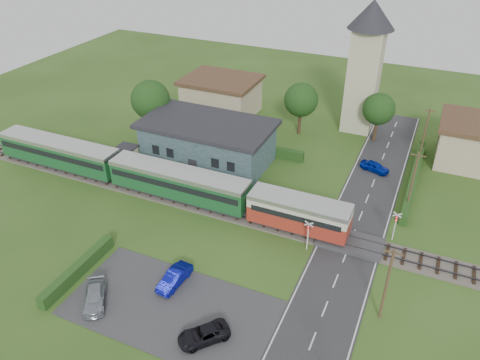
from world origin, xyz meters
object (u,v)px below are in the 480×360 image
at_px(house_east, 474,142).
at_px(pedestrian_near, 230,188).
at_px(church_tower, 366,58).
at_px(car_on_road, 375,167).
at_px(car_park_silver, 95,297).
at_px(station_building, 208,141).
at_px(equipment_hut, 127,156).
at_px(car_park_dark, 204,335).
at_px(train, 154,176).
at_px(car_park_blue, 175,278).
at_px(house_west, 221,96).
at_px(crossing_signal_far, 396,222).
at_px(pedestrian_far, 155,165).
at_px(crossing_signal_near, 308,231).

xyz_separation_m(house_east, pedestrian_near, (-23.99, -19.40, -1.55)).
height_order(church_tower, car_on_road, church_tower).
bearing_deg(car_park_silver, station_building, 61.09).
relative_size(equipment_hut, church_tower, 0.14).
distance_m(equipment_hut, car_park_dark, 27.90).
bearing_deg(train, car_on_road, 34.50).
bearing_deg(car_park_blue, equipment_hut, 140.60).
xyz_separation_m(church_tower, pedestrian_near, (-8.99, -23.40, -8.98)).
relative_size(house_west, pedestrian_near, 6.77).
xyz_separation_m(station_building, crossing_signal_far, (23.60, -6.60, -0.55)).
relative_size(car_park_blue, car_park_dark, 0.98).
xyz_separation_m(equipment_hut, station_building, (8.00, 5.79, 0.95)).
distance_m(equipment_hut, pedestrian_far, 3.86).
relative_size(equipment_hut, car_park_dark, 0.64).
height_order(church_tower, house_east, church_tower).
relative_size(station_building, crossing_signal_near, 4.88).
distance_m(station_building, crossing_signal_far, 24.51).
xyz_separation_m(car_park_blue, car_park_silver, (-4.86, -4.57, -0.05)).
relative_size(train, house_east, 4.91).
height_order(car_park_blue, car_park_dark, car_park_blue).
height_order(church_tower, car_park_dark, church_tower).
bearing_deg(church_tower, crossing_signal_far, -69.98).
bearing_deg(pedestrian_far, car_park_dark, -123.87).
relative_size(station_building, car_park_dark, 4.03).
height_order(car_park_silver, pedestrian_far, pedestrian_far).
relative_size(car_on_road, pedestrian_near, 2.20).
bearing_deg(car_park_blue, car_park_silver, -132.42).
bearing_deg(church_tower, crossing_signal_near, -87.18).
bearing_deg(crossing_signal_far, crossing_signal_near, -146.31).
relative_size(equipment_hut, train, 0.06).
xyz_separation_m(car_on_road, car_park_silver, (-17.08, -30.94, 0.02)).
bearing_deg(pedestrian_far, train, -133.19).
height_order(church_tower, pedestrian_far, church_tower).
relative_size(station_building, house_east, 1.82).
relative_size(house_east, car_park_dark, 2.22).
distance_m(church_tower, pedestrian_near, 26.63).
relative_size(station_building, pedestrian_far, 9.97).
height_order(train, car_park_dark, train).
distance_m(crossing_signal_near, pedestrian_near, 11.57).
height_order(equipment_hut, crossing_signal_near, crossing_signal_near).
bearing_deg(crossing_signal_far, car_park_silver, -138.81).
relative_size(equipment_hut, house_west, 0.24).
distance_m(house_east, car_park_silver, 47.01).
distance_m(car_on_road, car_park_dark, 31.44).
distance_m(church_tower, crossing_signal_near, 29.57).
bearing_deg(car_on_road, house_west, 88.83).
height_order(crossing_signal_near, car_park_blue, crossing_signal_near).
bearing_deg(car_on_road, car_park_silver, 168.24).
bearing_deg(station_building, pedestrian_near, -46.79).
relative_size(train, house_west, 4.00).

